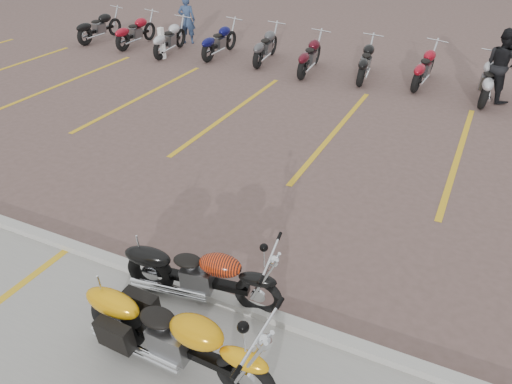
# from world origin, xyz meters

# --- Properties ---
(ground) EXTENTS (100.00, 100.00, 0.00)m
(ground) POSITION_xyz_m (0.00, 0.00, 0.00)
(ground) COLOR brown
(ground) RESTS_ON ground
(curb) EXTENTS (60.00, 0.18, 0.12)m
(curb) POSITION_xyz_m (0.00, -2.00, 0.06)
(curb) COLOR #ADAAA3
(curb) RESTS_ON ground
(parking_stripes) EXTENTS (38.00, 5.50, 0.01)m
(parking_stripes) POSITION_xyz_m (0.00, 4.00, 0.00)
(parking_stripes) COLOR gold
(parking_stripes) RESTS_ON ground
(yellow_cruiser) EXTENTS (2.46, 0.38, 1.01)m
(yellow_cruiser) POSITION_xyz_m (0.45, -3.15, 0.50)
(yellow_cruiser) COLOR black
(yellow_cruiser) RESTS_ON ground
(flame_cruiser) EXTENTS (2.16, 0.48, 0.89)m
(flame_cruiser) POSITION_xyz_m (0.12, -2.08, 0.44)
(flame_cruiser) COLOR black
(flame_cruiser) RESTS_ON ground
(person_a) EXTENTS (0.70, 0.58, 1.64)m
(person_a) POSITION_xyz_m (-7.29, 9.18, 0.82)
(person_a) COLOR navy
(person_a) RESTS_ON ground
(person_b) EXTENTS (1.13, 1.13, 1.85)m
(person_b) POSITION_xyz_m (3.12, 7.82, 0.93)
(person_b) COLOR black
(person_b) RESTS_ON ground
(bollard) EXTENTS (0.17, 0.17, 1.00)m
(bollard) POSITION_xyz_m (-6.97, 7.14, 0.50)
(bollard) COLOR white
(bollard) RESTS_ON ground
(bg_bike_row) EXTENTS (17.24, 2.03, 1.10)m
(bg_bike_row) POSITION_xyz_m (-2.14, 8.02, 0.55)
(bg_bike_row) COLOR black
(bg_bike_row) RESTS_ON ground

